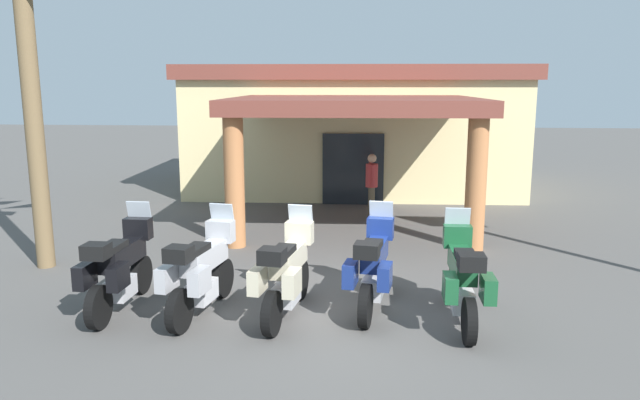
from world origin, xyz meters
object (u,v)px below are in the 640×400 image
(motorcycle_silver, at_px, (201,271))
(motorcycle_blue, at_px, (373,267))
(motorcycle_green, at_px, (463,279))
(motel_building, at_px, (353,126))
(motorcycle_black, at_px, (119,268))
(palm_tree_roadside, at_px, (26,17))
(motorcycle_cream, at_px, (286,273))
(pedestrian, at_px, (372,181))

(motorcycle_silver, distance_m, motorcycle_blue, 2.70)
(motorcycle_blue, bearing_deg, motorcycle_green, -100.32)
(motel_building, bearing_deg, motorcycle_black, -107.59)
(motorcycle_black, height_order, motorcycle_green, same)
(motorcycle_silver, bearing_deg, motorcycle_green, -80.82)
(motorcycle_black, distance_m, palm_tree_roadside, 5.17)
(motel_building, relative_size, motorcycle_silver, 5.52)
(motel_building, distance_m, motorcycle_silver, 12.11)
(motorcycle_black, distance_m, motorcycle_green, 5.33)
(motel_building, height_order, motorcycle_cream, motel_building)
(motorcycle_black, height_order, motorcycle_cream, same)
(motorcycle_cream, xyz_separation_m, motorcycle_blue, (1.33, 0.41, 0.00))
(motorcycle_blue, bearing_deg, pedestrian, 8.70)
(motorcycle_cream, bearing_deg, motorcycle_blue, -64.53)
(motorcycle_black, distance_m, motorcycle_silver, 1.33)
(pedestrian, bearing_deg, motorcycle_black, -130.58)
(motorcycle_black, xyz_separation_m, palm_tree_roadside, (-2.40, 2.13, 4.05))
(motorcycle_green, bearing_deg, motorcycle_black, 89.57)
(motorcycle_blue, relative_size, pedestrian, 1.27)
(motorcycle_cream, xyz_separation_m, motorcycle_green, (2.67, -0.04, 0.00))
(motorcycle_silver, bearing_deg, motorcycle_blue, -71.35)
(motorcycle_black, relative_size, motorcycle_cream, 1.00)
(motorcycle_cream, bearing_deg, motorcycle_silver, 99.13)
(motel_building, distance_m, palm_tree_roadside, 11.55)
(motorcycle_blue, bearing_deg, motorcycle_black, 103.77)
(motorcycle_silver, xyz_separation_m, motorcycle_cream, (1.33, 0.02, 0.00))
(motorcycle_silver, relative_size, pedestrian, 1.27)
(pedestrian, bearing_deg, palm_tree_roadside, -153.79)
(motorcycle_cream, height_order, palm_tree_roadside, palm_tree_roadside)
(motorcycle_silver, bearing_deg, motel_building, 0.02)
(motorcycle_green, xyz_separation_m, palm_tree_roadside, (-7.73, 2.21, 4.05))
(motorcycle_blue, distance_m, motorcycle_green, 1.41)
(motorcycle_silver, distance_m, pedestrian, 7.46)
(motorcycle_cream, height_order, pedestrian, pedestrian)
(motorcycle_blue, distance_m, pedestrian, 6.55)
(motorcycle_cream, bearing_deg, motorcycle_black, 97.59)
(motorcycle_green, bearing_deg, palm_tree_roadside, 74.48)
(motorcycle_silver, distance_m, palm_tree_roadside, 5.92)
(motorcycle_cream, distance_m, palm_tree_roadside, 6.84)
(motorcycle_black, bearing_deg, motorcycle_blue, -82.82)
(motorcycle_black, distance_m, motorcycle_cream, 2.67)
(pedestrian, distance_m, palm_tree_roadside, 8.80)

